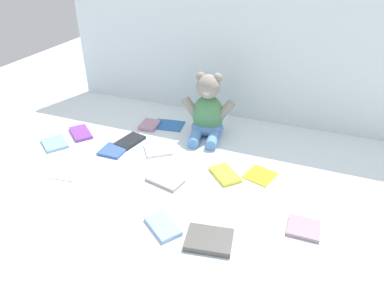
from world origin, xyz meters
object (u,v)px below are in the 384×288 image
at_px(book_case_2, 169,125).
at_px(book_case_12, 225,174).
at_px(teddy_bear, 208,113).
at_px(book_case_4, 130,141).
at_px(book_case_3, 163,226).
at_px(book_case_0, 150,125).
at_px(book_case_9, 304,228).
at_px(book_case_11, 260,175).
at_px(book_case_7, 165,180).
at_px(book_case_13, 209,240).
at_px(book_case_5, 113,151).
at_px(book_case_1, 68,172).
at_px(book_case_6, 158,149).
at_px(book_case_8, 81,133).
at_px(book_case_10, 55,144).

height_order(book_case_2, book_case_12, book_case_12).
height_order(teddy_bear, book_case_2, teddy_bear).
distance_m(book_case_4, book_case_12, 0.45).
bearing_deg(book_case_3, book_case_0, -113.19).
bearing_deg(book_case_9, book_case_11, -142.76).
bearing_deg(book_case_7, book_case_13, -119.51).
xyz_separation_m(book_case_5, book_case_7, (0.28, -0.10, 0.00)).
relative_size(book_case_12, book_case_13, 0.92).
bearing_deg(book_case_1, book_case_12, -77.53).
distance_m(book_case_6, book_case_8, 0.37).
height_order(book_case_9, book_case_10, book_case_9).
relative_size(book_case_2, book_case_7, 1.04).
bearing_deg(book_case_10, book_case_8, 13.68).
relative_size(book_case_5, book_case_13, 0.72).
height_order(book_case_3, book_case_7, book_case_3).
xyz_separation_m(book_case_3, book_case_11, (0.21, 0.37, -0.00)).
xyz_separation_m(book_case_4, book_case_10, (-0.28, -0.13, -0.00)).
bearing_deg(book_case_3, book_case_10, -77.53).
bearing_deg(book_case_9, book_case_2, -126.49).
bearing_deg(book_case_5, book_case_0, 170.59).
height_order(book_case_2, book_case_9, book_case_9).
relative_size(book_case_5, book_case_9, 1.01).
relative_size(book_case_3, book_case_4, 0.96).
relative_size(book_case_3, book_case_11, 1.17).
bearing_deg(book_case_8, book_case_0, 164.35).
distance_m(book_case_5, book_case_12, 0.47).
xyz_separation_m(book_case_6, book_case_10, (-0.42, -0.12, 0.00)).
bearing_deg(book_case_10, book_case_1, -92.61).
relative_size(book_case_9, book_case_10, 0.82).
xyz_separation_m(book_case_1, book_case_8, (-0.14, 0.26, 0.00)).
distance_m(book_case_8, book_case_10, 0.12).
xyz_separation_m(book_case_5, book_case_8, (-0.21, 0.07, 0.00)).
distance_m(book_case_3, book_case_6, 0.44).
bearing_deg(book_case_7, book_case_5, 81.83).
xyz_separation_m(teddy_bear, book_case_11, (0.28, -0.22, -0.10)).
height_order(book_case_10, book_case_11, book_case_10).
bearing_deg(book_case_7, book_case_12, -46.90).
bearing_deg(book_case_2, book_case_8, 115.08).
xyz_separation_m(book_case_3, book_case_4, (-0.35, 0.40, 0.00)).
relative_size(book_case_2, book_case_10, 1.15).
xyz_separation_m(book_case_2, book_case_13, (0.41, -0.61, 0.00)).
distance_m(book_case_8, book_case_9, 1.00).
bearing_deg(book_case_0, book_case_2, -156.20).
bearing_deg(book_case_2, book_case_1, 149.88).
distance_m(book_case_3, book_case_12, 0.34).
distance_m(book_case_10, book_case_13, 0.82).
bearing_deg(book_case_5, book_case_13, 57.65).
height_order(book_case_7, book_case_11, book_case_7).
xyz_separation_m(book_case_0, book_case_8, (-0.25, -0.17, -0.00)).
xyz_separation_m(teddy_bear, book_case_5, (-0.30, -0.28, -0.10)).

